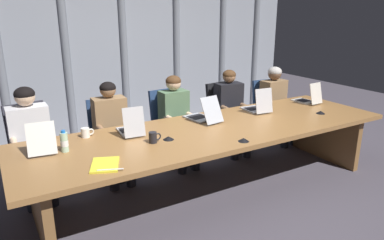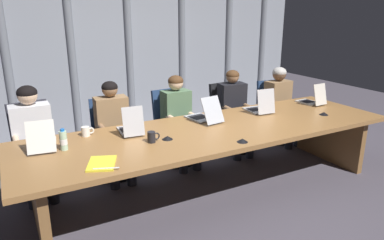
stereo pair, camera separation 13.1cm
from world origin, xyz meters
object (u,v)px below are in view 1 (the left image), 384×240
(laptop_right_mid, at_px, (257,107))
(office_chair_center, at_px, (171,135))
(person_left_mid, at_px, (112,126))
(person_center, at_px, (177,115))
(person_right_mid, at_px, (231,107))
(coffee_mug_far, at_px, (86,133))
(conference_mic_right_side, at_px, (244,140))
(laptop_right_end, at_px, (308,99))
(laptop_left_end, at_px, (42,143))
(laptop_center, at_px, (203,115))
(conference_mic_middle, at_px, (168,138))
(office_chair_right_mid, at_px, (226,124))
(office_chair_right_end, at_px, (270,117))
(spiral_notepad, at_px, (105,165))
(conference_mic_left_side, at_px, (321,112))
(water_bottle_primary, at_px, (64,142))
(office_chair_left_end, at_px, (35,160))
(person_right_end, at_px, (277,99))
(laptop_left_mid, at_px, (131,128))
(office_chair_left_mid, at_px, (110,147))
(person_left_end, at_px, (31,136))
(coffee_mug_near, at_px, (153,137))

(laptop_right_mid, bearing_deg, office_chair_center, 54.59)
(person_left_mid, height_order, person_center, person_left_mid)
(person_right_mid, distance_m, coffee_mug_far, 2.19)
(laptop_right_mid, bearing_deg, conference_mic_right_side, 137.60)
(person_center, distance_m, person_right_mid, 0.87)
(laptop_right_end, bearing_deg, laptop_left_end, 86.36)
(laptop_center, xyz_separation_m, coffee_mug_far, (-1.33, 0.11, -0.01))
(laptop_center, relative_size, conference_mic_middle, 4.55)
(laptop_left_end, height_order, coffee_mug_far, laptop_left_end)
(office_chair_right_mid, height_order, office_chair_right_end, office_chair_right_mid)
(laptop_right_end, bearing_deg, person_left_mid, 74.50)
(office_chair_right_end, bearing_deg, office_chair_right_mid, -84.29)
(office_chair_right_end, distance_m, spiral_notepad, 3.38)
(office_chair_center, bearing_deg, conference_mic_left_side, 47.16)
(water_bottle_primary, height_order, conference_mic_right_side, water_bottle_primary)
(office_chair_right_end, height_order, conference_mic_right_side, office_chair_right_end)
(office_chair_left_end, distance_m, coffee_mug_far, 0.85)
(person_right_mid, relative_size, conference_mic_left_side, 10.69)
(person_right_end, distance_m, spiral_notepad, 3.29)
(coffee_mug_far, distance_m, spiral_notepad, 0.79)
(laptop_left_mid, bearing_deg, coffee_mug_far, 77.45)
(conference_mic_right_side, xyz_separation_m, spiral_notepad, (-1.35, 0.12, -0.01))
(office_chair_left_end, bearing_deg, office_chair_right_end, 80.85)
(conference_mic_left_side, height_order, conference_mic_middle, same)
(laptop_left_mid, relative_size, conference_mic_middle, 3.69)
(laptop_left_end, distance_m, person_right_end, 3.48)
(laptop_left_mid, bearing_deg, laptop_center, -82.87)
(office_chair_right_mid, relative_size, person_center, 0.81)
(laptop_right_mid, bearing_deg, spiral_notepad, 111.16)
(person_left_mid, bearing_deg, conference_mic_right_side, 36.10)
(laptop_right_mid, xyz_separation_m, person_right_end, (0.88, 0.56, -0.13))
(laptop_left_end, bearing_deg, laptop_center, -82.44)
(laptop_left_end, height_order, laptop_center, laptop_center)
(office_chair_right_end, bearing_deg, spiral_notepad, -60.09)
(person_right_mid, xyz_separation_m, person_right_end, (0.87, 0.00, 0.00))
(office_chair_center, height_order, conference_mic_middle, office_chair_center)
(person_center, bearing_deg, water_bottle_primary, -66.23)
(laptop_center, relative_size, spiral_notepad, 1.38)
(office_chair_right_end, bearing_deg, conference_mic_left_side, -7.26)
(office_chair_left_mid, bearing_deg, conference_mic_left_side, 69.65)
(laptop_right_end, relative_size, office_chair_right_mid, 0.40)
(laptop_left_mid, relative_size, office_chair_left_end, 0.41)
(laptop_left_mid, bearing_deg, conference_mic_left_side, -96.49)
(office_chair_center, xyz_separation_m, person_left_end, (-1.74, -0.15, 0.34))
(person_center, bearing_deg, coffee_mug_near, -40.50)
(laptop_center, distance_m, office_chair_right_mid, 1.17)
(laptop_center, xyz_separation_m, office_chair_center, (-0.06, 0.69, -0.44))
(spiral_notepad, bearing_deg, office_chair_right_end, 45.93)
(laptop_left_end, height_order, office_chair_left_mid, laptop_left_end)
(conference_mic_right_side, relative_size, spiral_notepad, 0.30)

